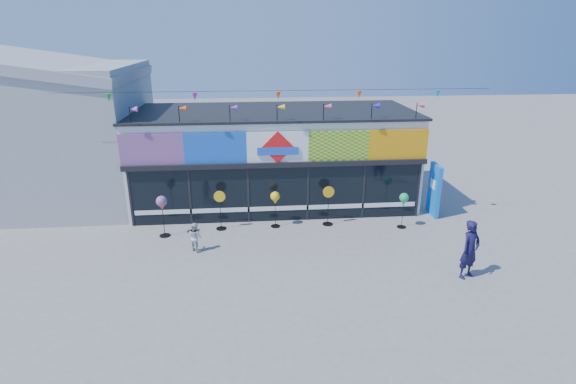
{
  "coord_description": "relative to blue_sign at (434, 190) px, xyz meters",
  "views": [
    {
      "loc": [
        -1.11,
        -13.53,
        7.3
      ],
      "look_at": [
        0.27,
        2.0,
        1.74
      ],
      "focal_mm": 28.0,
      "sensor_mm": 36.0,
      "label": 1
    }
  ],
  "objects": [
    {
      "name": "blue_sign",
      "position": [
        0.0,
        0.0,
        0.0
      ],
      "size": [
        0.23,
        1.1,
        2.19
      ],
      "rotation": [
        0.0,
        0.0,
        -0.05
      ],
      "color": "blue",
      "rests_on": "ground"
    },
    {
      "name": "adult_man",
      "position": [
        -0.92,
        -5.11,
        -0.15
      ],
      "size": [
        0.82,
        0.71,
        1.91
      ],
      "primitive_type": "imported",
      "rotation": [
        0.0,
        0.0,
        0.45
      ],
      "color": "#151137",
      "rests_on": "ground"
    },
    {
      "name": "spinner_0",
      "position": [
        -10.94,
        -1.19,
        0.19
      ],
      "size": [
        0.41,
        0.41,
        1.62
      ],
      "color": "black",
      "rests_on": "ground"
    },
    {
      "name": "spinner_4",
      "position": [
        -1.72,
        -1.2,
        0.05
      ],
      "size": [
        0.36,
        0.36,
        1.44
      ],
      "color": "black",
      "rests_on": "ground"
    },
    {
      "name": "kite_shop",
      "position": [
        -6.54,
        2.44,
        0.95
      ],
      "size": [
        16.0,
        5.7,
        5.31
      ],
      "color": "white",
      "rests_on": "ground"
    },
    {
      "name": "spinner_1",
      "position": [
        -8.84,
        -0.73,
        -0.26
      ],
      "size": [
        0.44,
        0.4,
        1.58
      ],
      "color": "black",
      "rests_on": "ground"
    },
    {
      "name": "child",
      "position": [
        -9.63,
        -2.51,
        -0.57
      ],
      "size": [
        0.58,
        0.57,
        1.06
      ],
      "primitive_type": "imported",
      "rotation": [
        0.0,
        0.0,
        2.39
      ],
      "color": "silver",
      "rests_on": "ground"
    },
    {
      "name": "neighbour_building",
      "position": [
        -16.54,
        3.49,
        2.1
      ],
      "size": [
        8.18,
        7.2,
        6.87
      ],
      "color": "#999B9E",
      "rests_on": "ground"
    },
    {
      "name": "spinner_2",
      "position": [
        -6.7,
        -0.68,
        0.08
      ],
      "size": [
        0.37,
        0.37,
        1.47
      ],
      "color": "black",
      "rests_on": "ground"
    },
    {
      "name": "spinner_3",
      "position": [
        -4.59,
        -0.67,
        -0.25
      ],
      "size": [
        0.45,
        0.41,
        1.61
      ],
      "color": "black",
      "rests_on": "ground"
    },
    {
      "name": "ground",
      "position": [
        -6.54,
        -3.51,
        -1.1
      ],
      "size": [
        80.0,
        80.0,
        0.0
      ],
      "primitive_type": "plane",
      "color": "slate",
      "rests_on": "ground"
    }
  ]
}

